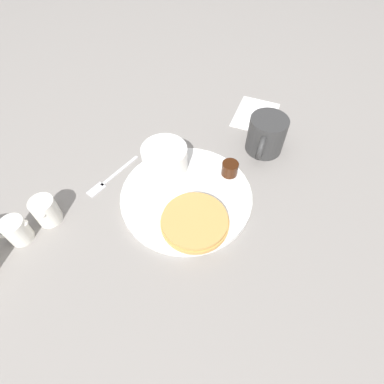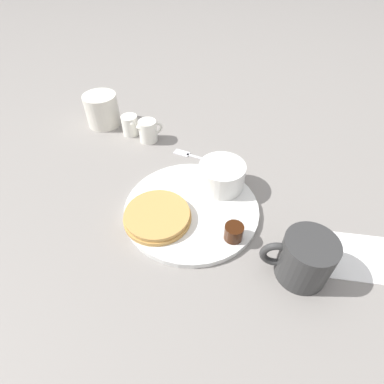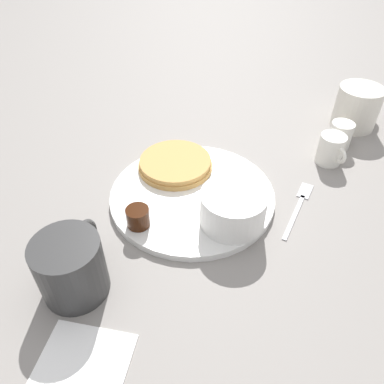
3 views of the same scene
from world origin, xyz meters
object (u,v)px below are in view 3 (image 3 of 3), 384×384
(coffee_mug, at_px, (72,266))
(fork, at_px, (300,203))
(creamer_pitcher_far, at_px, (341,135))
(plate, at_px, (192,195))
(creamer_pitcher_near, at_px, (331,149))
(bowl, at_px, (233,207))
(second_mug, at_px, (358,107))

(coffee_mug, bearing_deg, fork, -51.65)
(creamer_pitcher_far, bearing_deg, plate, 130.02)
(creamer_pitcher_near, xyz_separation_m, fork, (-0.13, 0.05, -0.03))
(bowl, height_order, coffee_mug, coffee_mug)
(bowl, xyz_separation_m, creamer_pitcher_near, (0.21, -0.16, -0.01))
(bowl, bearing_deg, creamer_pitcher_near, -36.93)
(creamer_pitcher_near, distance_m, fork, 0.14)
(second_mug, bearing_deg, fork, 158.52)
(bowl, xyz_separation_m, coffee_mug, (-0.15, 0.19, 0.00))
(plate, xyz_separation_m, coffee_mug, (-0.21, 0.11, 0.04))
(bowl, height_order, creamer_pitcher_near, bowl)
(coffee_mug, relative_size, creamer_pitcher_near, 1.91)
(bowl, bearing_deg, plate, 54.41)
(plate, height_order, fork, plate)
(plate, relative_size, creamer_pitcher_far, 5.03)
(creamer_pitcher_near, bearing_deg, second_mug, -21.72)
(creamer_pitcher_far, bearing_deg, coffee_mug, 138.97)
(creamer_pitcher_far, relative_size, fork, 0.38)
(coffee_mug, xyz_separation_m, creamer_pitcher_near, (0.36, -0.34, -0.01))
(second_mug, bearing_deg, creamer_pitcher_near, 158.28)
(creamer_pitcher_far, height_order, fork, creamer_pitcher_far)
(plate, bearing_deg, fork, -82.46)
(creamer_pitcher_far, xyz_separation_m, second_mug, (0.09, -0.04, 0.02))
(fork, distance_m, second_mug, 0.30)
(bowl, bearing_deg, coffee_mug, 129.58)
(creamer_pitcher_far, distance_m, fork, 0.20)
(coffee_mug, relative_size, creamer_pitcher_far, 2.16)
(plate, distance_m, creamer_pitcher_far, 0.33)
(fork, bearing_deg, creamer_pitcher_far, -21.24)
(creamer_pitcher_near, height_order, creamer_pitcher_far, creamer_pitcher_near)
(plate, relative_size, bowl, 2.78)
(creamer_pitcher_far, bearing_deg, fork, 158.76)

